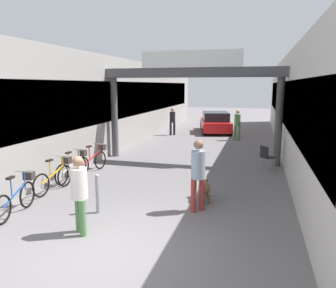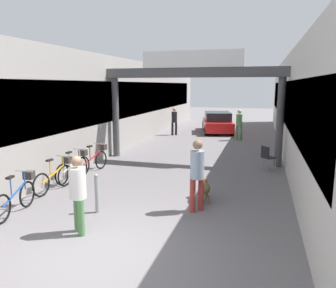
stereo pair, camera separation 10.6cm
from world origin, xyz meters
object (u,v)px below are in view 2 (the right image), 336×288
(pedestrian_elderly_walking, at_px, (174,119))
(cafe_chair_black_nearer, at_px, (267,156))
(bicycle_silver_third, at_px, (74,167))
(pedestrian_with_dog, at_px, (197,171))
(pedestrian_companion, at_px, (78,190))
(bicycle_red_farthest, at_px, (94,159))
(pedestrian_carrying_crate, at_px, (239,123))
(parked_car_red, at_px, (217,122))
(bicycle_blue_nearest, at_px, (18,195))
(bicycle_orange_second, at_px, (56,176))
(bollard_post_metal, at_px, (97,193))
(dog_on_leash, at_px, (204,187))

(pedestrian_elderly_walking, relative_size, cafe_chair_black_nearer, 1.90)
(bicycle_silver_third, height_order, cafe_chair_black_nearer, bicycle_silver_third)
(pedestrian_with_dog, distance_m, pedestrian_companion, 2.83)
(bicycle_red_farthest, xyz_separation_m, cafe_chair_black_nearer, (5.93, 1.87, 0.10))
(pedestrian_carrying_crate, distance_m, parked_car_red, 3.29)
(bicycle_blue_nearest, distance_m, cafe_chair_black_nearer, 8.25)
(pedestrian_carrying_crate, bearing_deg, parked_car_red, 118.94)
(pedestrian_carrying_crate, distance_m, bicycle_orange_second, 11.44)
(pedestrian_companion, xyz_separation_m, bollard_post_metal, (-0.19, 1.13, -0.45))
(dog_on_leash, xyz_separation_m, bollard_post_metal, (-2.34, -1.55, 0.12))
(cafe_chair_black_nearer, bearing_deg, pedestrian_elderly_walking, 126.66)
(pedestrian_with_dog, relative_size, cafe_chair_black_nearer, 2.00)
(bicycle_silver_third, xyz_separation_m, parked_car_red, (3.02, 12.26, 0.21))
(dog_on_leash, bearing_deg, bicycle_orange_second, -175.71)
(bicycle_silver_third, bearing_deg, bicycle_red_farthest, 83.56)
(pedestrian_elderly_walking, distance_m, bollard_post_metal, 12.69)
(pedestrian_carrying_crate, height_order, bicycle_orange_second, pedestrian_carrying_crate)
(bicycle_silver_third, relative_size, parked_car_red, 0.39)
(dog_on_leash, distance_m, bicycle_red_farthest, 4.68)
(bicycle_orange_second, xyz_separation_m, bicycle_silver_third, (-0.08, 1.10, 0.00))
(pedestrian_with_dog, height_order, pedestrian_companion, pedestrian_with_dog)
(pedestrian_carrying_crate, distance_m, dog_on_leash, 10.18)
(cafe_chair_black_nearer, bearing_deg, pedestrian_carrying_crate, 102.77)
(pedestrian_with_dog, relative_size, pedestrian_companion, 1.07)
(bicycle_silver_third, relative_size, bicycle_red_farthest, 1.01)
(bicycle_orange_second, bearing_deg, bicycle_silver_third, 94.36)
(dog_on_leash, distance_m, bicycle_blue_nearest, 4.66)
(pedestrian_with_dog, relative_size, bicycle_orange_second, 1.05)
(bicycle_blue_nearest, bearing_deg, dog_on_leash, 26.77)
(pedestrian_with_dog, distance_m, bicycle_red_farthest, 5.06)
(bicycle_silver_third, bearing_deg, parked_car_red, 76.15)
(cafe_chair_black_nearer, xyz_separation_m, parked_car_red, (-3.04, 9.27, 0.10))
(pedestrian_carrying_crate, distance_m, bicycle_red_farthest, 9.43)
(bicycle_blue_nearest, bearing_deg, bicycle_silver_third, 94.88)
(bicycle_orange_second, bearing_deg, pedestrian_with_dog, -6.27)
(pedestrian_companion, bearing_deg, parked_car_red, 87.24)
(pedestrian_carrying_crate, xyz_separation_m, pedestrian_elderly_walking, (-3.97, 0.88, -0.02))
(bicycle_blue_nearest, xyz_separation_m, bollard_post_metal, (1.83, 0.55, 0.06))
(bicycle_red_farthest, height_order, bollard_post_metal, bicycle_red_farthest)
(pedestrian_companion, relative_size, pedestrian_carrying_crate, 0.96)
(cafe_chair_black_nearer, bearing_deg, parked_car_red, 108.13)
(pedestrian_with_dog, xyz_separation_m, dog_on_leash, (0.03, 0.80, -0.65))
(pedestrian_elderly_walking, relative_size, bollard_post_metal, 1.74)
(pedestrian_elderly_walking, bearing_deg, bicycle_red_farthest, -93.19)
(pedestrian_carrying_crate, bearing_deg, dog_on_leash, -91.12)
(bicycle_red_farthest, bearing_deg, bollard_post_metal, -60.54)
(bicycle_red_farthest, bearing_deg, pedestrian_elderly_walking, 86.81)
(parked_car_red, bearing_deg, bicycle_orange_second, -102.41)
(pedestrian_with_dog, xyz_separation_m, pedestrian_companion, (-2.11, -1.88, -0.08))
(pedestrian_carrying_crate, height_order, cafe_chair_black_nearer, pedestrian_carrying_crate)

